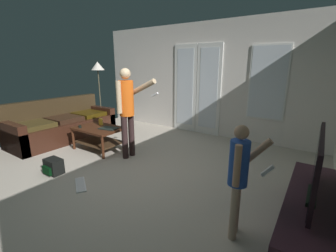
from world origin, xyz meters
The scene contains 14 objects.
ground_plane centered at (0.00, 0.00, -0.01)m, with size 5.79×5.37×0.02m, color #B0A595.
wall_back_with_doors centered at (0.04, 2.65, 1.29)m, with size 5.79×0.09×2.65m.
leather_couch centered at (-2.31, 0.39, 0.31)m, with size 0.90×2.28×0.91m.
coffee_table centered at (-1.09, 0.40, 0.33)m, with size 0.96×0.65×0.46m.
tv_stand centered at (2.56, -0.04, 0.21)m, with size 0.43×1.76×0.42m.
flat_screen_tv centered at (2.56, -0.04, 0.74)m, with size 0.08×1.17×0.63m.
person_adult centered at (-0.32, 0.45, 0.97)m, with size 0.70×0.43×1.61m.
person_child centered at (1.97, -0.45, 0.68)m, with size 0.38×0.35×1.14m.
floor_lamp centered at (-2.62, 1.74, 1.53)m, with size 0.36×0.36×1.75m.
backpack centered at (-0.83, -0.72, 0.12)m, with size 0.28×0.23×0.24m.
loose_keyboard centered at (-0.17, -0.72, 0.01)m, with size 0.44×0.34×0.02m.
laptop_closed centered at (-0.85, 0.45, 0.47)m, with size 0.34×0.23×0.02m, color black.
cup_near_edge centered at (-1.21, 0.56, 0.52)m, with size 0.08×0.08×0.13m, color gold.
tv_remote_black centered at (-1.41, 0.21, 0.47)m, with size 0.17×0.05×0.02m, color black.
Camera 1 is at (2.51, -2.43, 1.66)m, focal length 24.40 mm.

